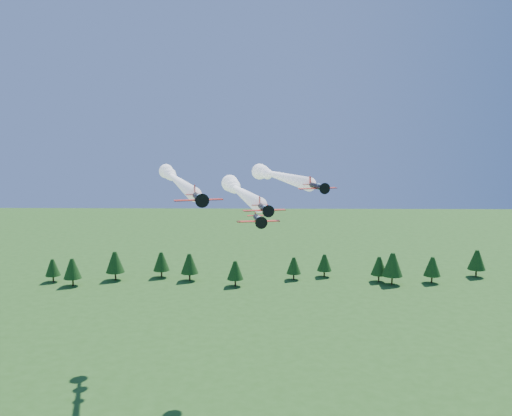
{
  "coord_description": "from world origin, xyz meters",
  "views": [
    {
      "loc": [
        1.16,
        -97.77,
        57.92
      ],
      "look_at": [
        -0.52,
        0.0,
        43.78
      ],
      "focal_mm": 40.0,
      "sensor_mm": 36.0,
      "label": 1
    }
  ],
  "objects_px": {
    "plane_slot": "(258,219)",
    "plane_left": "(176,180)",
    "plane_right": "(276,175)",
    "plane_lead": "(239,191)"
  },
  "relations": [
    {
      "from": "plane_left",
      "to": "plane_right",
      "type": "relative_size",
      "value": 1.48
    },
    {
      "from": "plane_lead",
      "to": "plane_slot",
      "type": "height_order",
      "value": "plane_lead"
    },
    {
      "from": "plane_lead",
      "to": "plane_right",
      "type": "distance_m",
      "value": 11.63
    },
    {
      "from": "plane_lead",
      "to": "plane_left",
      "type": "relative_size",
      "value": 0.71
    },
    {
      "from": "plane_lead",
      "to": "plane_right",
      "type": "xyz_separation_m",
      "value": [
        7.58,
        8.49,
        2.4
      ]
    },
    {
      "from": "plane_left",
      "to": "plane_slot",
      "type": "bearing_deg",
      "value": -65.51
    },
    {
      "from": "plane_left",
      "to": "plane_right",
      "type": "distance_m",
      "value": 23.37
    },
    {
      "from": "plane_slot",
      "to": "plane_left",
      "type": "bearing_deg",
      "value": 121.01
    },
    {
      "from": "plane_right",
      "to": "plane_slot",
      "type": "relative_size",
      "value": 4.55
    },
    {
      "from": "plane_left",
      "to": "plane_right",
      "type": "bearing_deg",
      "value": -31.06
    }
  ]
}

